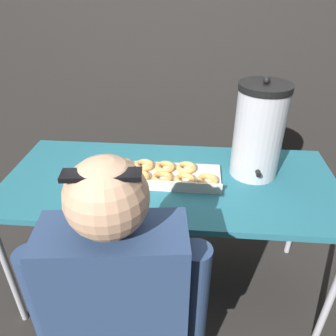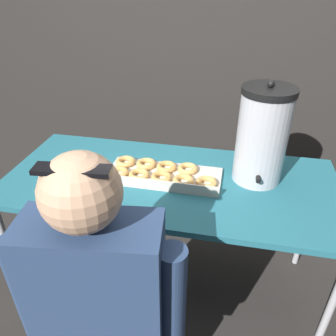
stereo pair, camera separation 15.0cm
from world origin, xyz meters
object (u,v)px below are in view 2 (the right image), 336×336
Objects in this scene: cell_phone at (80,176)px; donut_box at (161,174)px; person_seated at (101,312)px; coffee_urn at (262,136)px.

donut_box is at bearing -1.59° from cell_phone.
donut_box is at bearing -103.17° from person_seated.
coffee_urn reaches higher than donut_box.
donut_box is 3.31× the size of cell_phone.
donut_box is 0.38m from cell_phone.
coffee_urn is 2.84× the size of cell_phone.
cell_phone is (-0.81, -0.16, -0.21)m from coffee_urn.
cell_phone is 0.66m from person_seated.
person_seated is (0.31, -0.56, -0.16)m from cell_phone.
person_seated is at bearing -73.25° from cell_phone.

